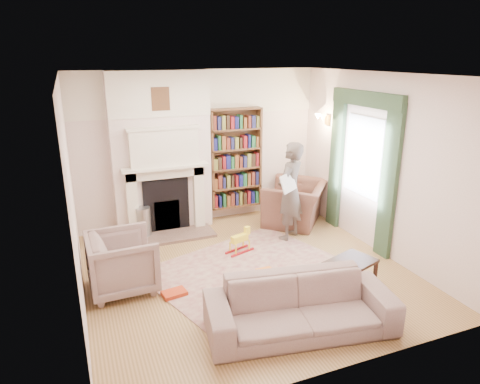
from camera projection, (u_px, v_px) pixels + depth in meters
name	position (u px, v px, depth m)	size (l,w,h in m)	color
floor	(246.00, 271.00, 6.30)	(4.50, 4.50, 0.00)	brown
ceiling	(247.00, 74.00, 5.44)	(4.50, 4.50, 0.00)	white
wall_back	(200.00, 148.00, 7.86)	(4.50, 4.50, 0.00)	white
wall_front	(342.00, 244.00, 3.88)	(4.50, 4.50, 0.00)	white
wall_left	(72.00, 199.00, 5.07)	(4.50, 4.50, 0.00)	white
wall_right	(380.00, 165.00, 6.66)	(4.50, 4.50, 0.00)	white
fireplace	(162.00, 154.00, 7.42)	(1.70, 0.58, 2.80)	white
bookcase	(235.00, 158.00, 8.04)	(1.00, 0.24, 1.85)	brown
window	(363.00, 156.00, 6.99)	(0.02, 0.90, 1.30)	silver
curtain_left	(389.00, 183.00, 6.44)	(0.07, 0.32, 2.40)	#2D462F
curtain_right	(336.00, 162.00, 7.67)	(0.07, 0.32, 2.40)	#2D462F
pelmet	(366.00, 99.00, 6.69)	(0.09, 1.70, 0.24)	#2D462F
wall_sconce	(318.00, 120.00, 7.75)	(0.20, 0.24, 0.24)	gold
rug	(249.00, 270.00, 6.30)	(2.70, 2.08, 0.01)	#BDAF8F
armchair_reading	(295.00, 203.00, 8.02)	(1.19, 1.04, 0.77)	#50342A
armchair_left	(123.00, 262.00, 5.70)	(0.85, 0.88, 0.80)	gray
sofa	(300.00, 306.00, 4.86)	(2.14, 0.84, 0.62)	gray
man_reading	(290.00, 191.00, 7.19)	(0.62, 0.40, 1.69)	#504640
newspaper	(288.00, 183.00, 6.89)	(0.42, 0.02, 0.29)	silver
coffee_table	(349.00, 277.00, 5.68)	(0.70, 0.45, 0.45)	black
paraffin_heater	(144.00, 223.00, 7.37)	(0.24, 0.24, 0.55)	#96989D
rocking_horse	(240.00, 241.00, 6.82)	(0.46, 0.18, 0.41)	yellow
board_game	(241.00, 283.00, 5.91)	(0.39, 0.39, 0.03)	#E5EB53
game_box_lid	(174.00, 293.00, 5.64)	(0.31, 0.21, 0.05)	#B53314
comic_annuals	(270.00, 276.00, 6.11)	(0.67, 0.54, 0.02)	red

